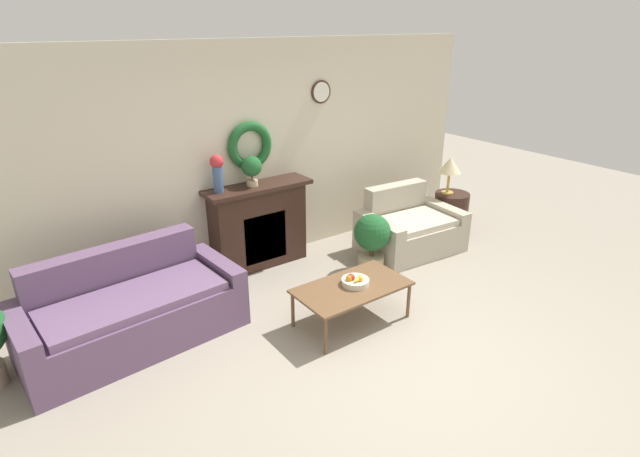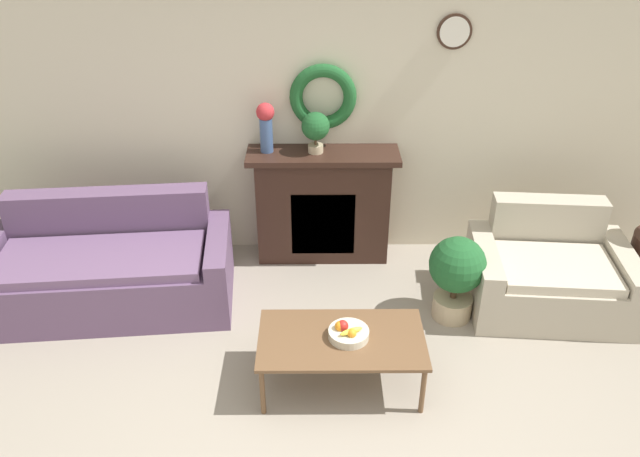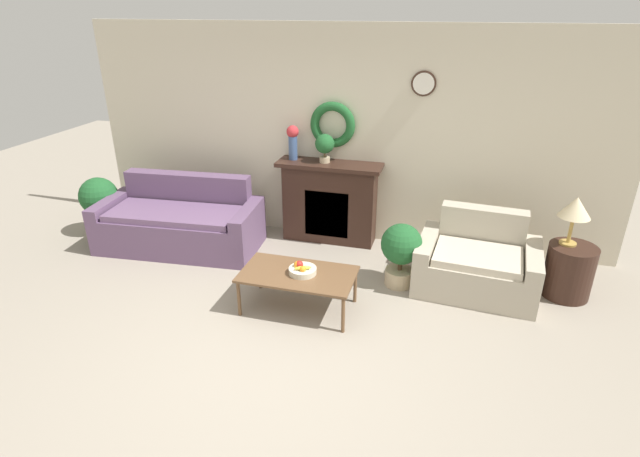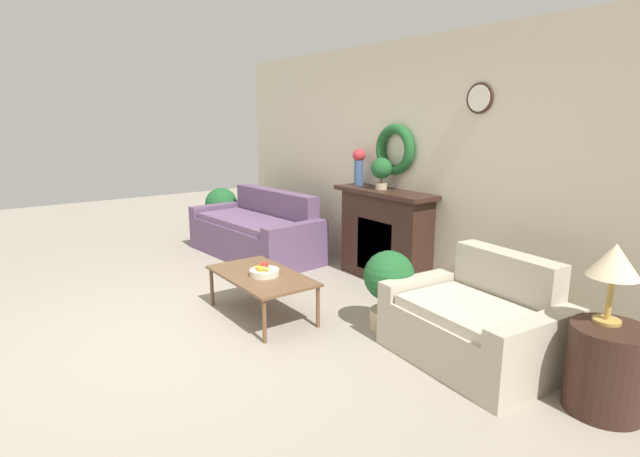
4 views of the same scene
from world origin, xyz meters
name	(u,v)px [view 4 (image 4 of 4)]	position (x,y,z in m)	size (l,w,h in m)	color
ground_plane	(179,337)	(0.00, 0.00, 0.00)	(16.00, 16.00, 0.00)	gray
wall_back	(407,164)	(0.00, 2.72, 1.36)	(6.80, 0.18, 2.70)	beige
fireplace	(385,235)	(-0.11, 2.52, 0.54)	(1.33, 0.41, 1.07)	#331E16
couch_left	(257,233)	(-1.90, 1.82, 0.32)	(2.08, 1.09, 0.88)	#604766
loveseat_right	(477,324)	(1.75, 1.76, 0.29)	(1.34, 1.01, 0.83)	#B2A893
coffee_table	(261,278)	(0.00, 0.83, 0.38)	(1.15, 0.64, 0.42)	brown
fruit_bowl	(264,271)	(0.04, 0.84, 0.46)	(0.28, 0.28, 0.12)	beige
side_table_by_loveseat	(607,369)	(2.69, 1.85, 0.29)	(0.49, 0.49, 0.58)	#331E16
table_lamp	(614,263)	(2.63, 1.90, 0.98)	(0.32, 0.32, 0.53)	#B28E42
vase_on_mantel_left	(359,164)	(-0.60, 2.52, 1.32)	(0.15, 0.15, 0.44)	#3D5684
potted_plant_on_mantel	(382,170)	(-0.18, 2.50, 1.29)	(0.24, 0.24, 0.36)	tan
potted_plant_floor_by_couch	(222,207)	(-3.13, 1.87, 0.49)	(0.50, 0.50, 0.79)	tan
potted_plant_floor_by_loveseat	(389,284)	(0.94, 1.59, 0.43)	(0.45, 0.45, 0.73)	tan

